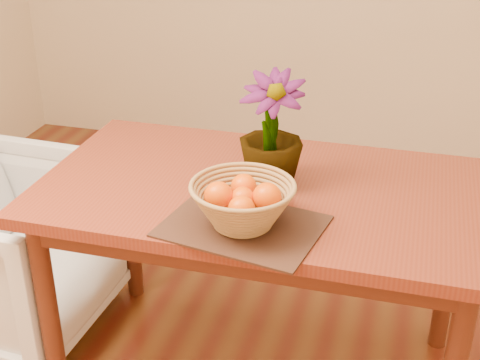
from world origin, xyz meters
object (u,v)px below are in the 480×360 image
(potted_plant, at_px, (271,131))
(armchair, at_px, (6,244))
(table, at_px, (262,210))
(wicker_basket, at_px, (243,206))

(potted_plant, distance_m, armchair, 1.15)
(table, bearing_deg, potted_plant, 48.80)
(table, bearing_deg, armchair, 179.50)
(table, distance_m, armchair, 1.03)
(wicker_basket, distance_m, armchair, 1.13)
(wicker_basket, xyz_separation_m, potted_plant, (0.01, 0.29, 0.11))
(table, relative_size, wicker_basket, 4.75)
(armchair, bearing_deg, potted_plant, -86.51)
(potted_plant, bearing_deg, armchair, 176.38)
(armchair, bearing_deg, table, -87.77)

